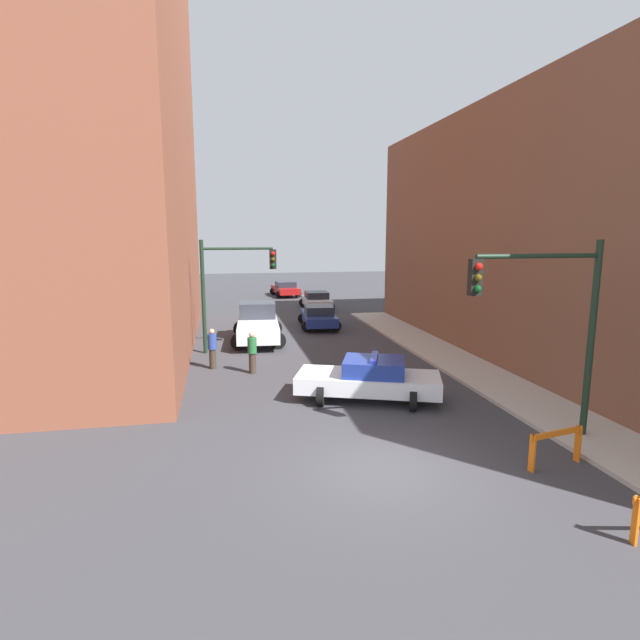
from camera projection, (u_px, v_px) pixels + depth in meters
name	position (u px, v px, depth m)	size (l,w,h in m)	color
ground_plane	(382.00, 469.00, 11.75)	(120.00, 120.00, 0.00)	#38383D
sidewalk_right	(611.00, 445.00, 12.93)	(2.40, 44.00, 0.12)	#B2ADA3
building_corner_left	(9.00, 69.00, 20.88)	(14.00, 20.00, 24.54)	brown
building_right	(628.00, 232.00, 21.11)	(12.00, 28.00, 11.06)	brown
traffic_light_near	(554.00, 311.00, 12.71)	(3.64, 0.35, 5.20)	black
traffic_light_far	(227.00, 280.00, 22.77)	(3.44, 0.35, 5.20)	black
police_car	(370.00, 379.00, 16.51)	(5.05, 3.36, 1.52)	white
white_truck	(258.00, 324.00, 25.60)	(2.87, 5.52, 1.90)	silver
parked_car_near	(319.00, 316.00, 29.37)	(2.49, 4.43, 1.31)	navy
parked_car_mid	(316.00, 300.00, 36.47)	(2.40, 4.38, 1.31)	silver
parked_car_far	(285.00, 289.00, 44.12)	(2.51, 4.44, 1.31)	maroon
pedestrian_crossing	(252.00, 352.00, 19.65)	(0.46, 0.46, 1.66)	#382D23
pedestrian_corner	(212.00, 348.00, 20.33)	(0.42, 0.42, 1.66)	#382D23
barrier_mid	(556.00, 442.00, 11.77)	(1.58, 0.44, 0.90)	orange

